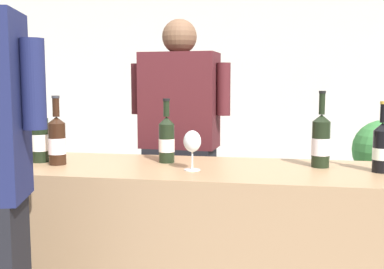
% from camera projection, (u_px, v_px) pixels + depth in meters
% --- Properties ---
extents(wall_back, '(8.00, 0.10, 2.80)m').
position_uv_depth(wall_back, '(222.00, 71.00, 4.63)').
color(wall_back, beige).
rests_on(wall_back, ground_plane).
extents(counter, '(2.35, 0.61, 0.90)m').
position_uv_depth(counter, '(159.00, 259.00, 2.20)').
color(counter, '#9E7A56').
rests_on(counter, ground_plane).
extents(wine_bottle_0, '(0.08, 0.08, 0.31)m').
position_uv_depth(wine_bottle_0, '(167.00, 139.00, 2.22)').
color(wine_bottle_0, black).
rests_on(wine_bottle_0, counter).
extents(wine_bottle_2, '(0.08, 0.08, 0.35)m').
position_uv_depth(wine_bottle_2, '(321.00, 141.00, 2.10)').
color(wine_bottle_2, black).
rests_on(wine_bottle_2, counter).
extents(wine_bottle_3, '(0.08, 0.08, 0.33)m').
position_uv_depth(wine_bottle_3, '(57.00, 140.00, 2.17)').
color(wine_bottle_3, black).
rests_on(wine_bottle_3, counter).
extents(wine_bottle_4, '(0.08, 0.08, 0.31)m').
position_uv_depth(wine_bottle_4, '(382.00, 147.00, 1.98)').
color(wine_bottle_4, black).
rests_on(wine_bottle_4, counter).
extents(wine_bottle_5, '(0.09, 0.09, 0.35)m').
position_uv_depth(wine_bottle_5, '(40.00, 137.00, 2.24)').
color(wine_bottle_5, black).
rests_on(wine_bottle_5, counter).
extents(wine_glass, '(0.08, 0.08, 0.18)m').
position_uv_depth(wine_glass, '(192.00, 143.00, 2.02)').
color(wine_glass, silver).
rests_on(wine_glass, counter).
extents(person_server, '(0.60, 0.27, 1.65)m').
position_uv_depth(person_server, '(180.00, 164.00, 2.75)').
color(person_server, black).
rests_on(person_server, ground_plane).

